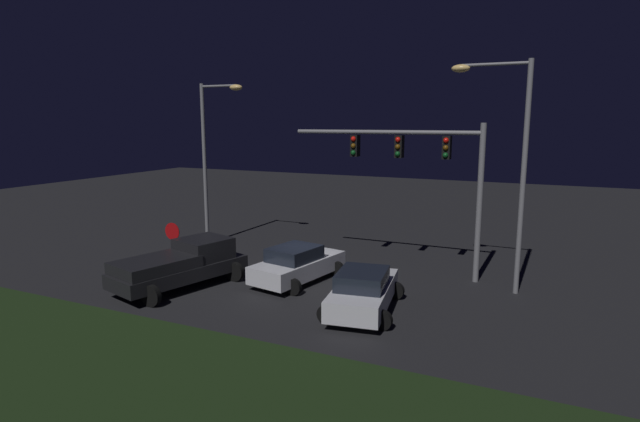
{
  "coord_description": "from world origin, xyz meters",
  "views": [
    {
      "loc": [
        9.27,
        -18.22,
        6.56
      ],
      "look_at": [
        0.79,
        0.1,
        3.01
      ],
      "focal_mm": 28.73,
      "sensor_mm": 36.0,
      "label": 1
    }
  ],
  "objects_px": {
    "traffic_signal_gantry": "(421,161)",
    "street_lamp_right": "(509,150)",
    "street_lamp_left": "(212,146)",
    "car_sedan_far": "(363,291)",
    "pickup_truck": "(183,262)",
    "stop_sign": "(173,238)",
    "car_sedan": "(297,264)"
  },
  "relations": [
    {
      "from": "traffic_signal_gantry",
      "to": "street_lamp_right",
      "type": "height_order",
      "value": "street_lamp_right"
    },
    {
      "from": "street_lamp_left",
      "to": "street_lamp_right",
      "type": "relative_size",
      "value": 0.97
    },
    {
      "from": "car_sedan_far",
      "to": "street_lamp_left",
      "type": "xyz_separation_m",
      "value": [
        -10.66,
        5.93,
        4.56
      ]
    },
    {
      "from": "car_sedan_far",
      "to": "street_lamp_right",
      "type": "distance_m",
      "value": 7.62
    },
    {
      "from": "pickup_truck",
      "to": "street_lamp_left",
      "type": "distance_m",
      "value": 8.35
    },
    {
      "from": "car_sedan_far",
      "to": "traffic_signal_gantry",
      "type": "relative_size",
      "value": 0.56
    },
    {
      "from": "pickup_truck",
      "to": "stop_sign",
      "type": "height_order",
      "value": "stop_sign"
    },
    {
      "from": "traffic_signal_gantry",
      "to": "car_sedan_far",
      "type": "bearing_deg",
      "value": -97.09
    },
    {
      "from": "stop_sign",
      "to": "traffic_signal_gantry",
      "type": "bearing_deg",
      "value": 23.42
    },
    {
      "from": "street_lamp_left",
      "to": "pickup_truck",
      "type": "bearing_deg",
      "value": -63.51
    },
    {
      "from": "street_lamp_left",
      "to": "stop_sign",
      "type": "xyz_separation_m",
      "value": [
        1.54,
        -5.06,
        -3.74
      ]
    },
    {
      "from": "pickup_truck",
      "to": "car_sedan_far",
      "type": "distance_m",
      "value": 7.49
    },
    {
      "from": "street_lamp_left",
      "to": "car_sedan",
      "type": "bearing_deg",
      "value": -29.05
    },
    {
      "from": "car_sedan_far",
      "to": "traffic_signal_gantry",
      "type": "distance_m",
      "value": 6.61
    },
    {
      "from": "stop_sign",
      "to": "street_lamp_right",
      "type": "bearing_deg",
      "value": 14.37
    },
    {
      "from": "pickup_truck",
      "to": "traffic_signal_gantry",
      "type": "bearing_deg",
      "value": -40.08
    },
    {
      "from": "car_sedan_far",
      "to": "street_lamp_left",
      "type": "height_order",
      "value": "street_lamp_left"
    },
    {
      "from": "car_sedan",
      "to": "stop_sign",
      "type": "bearing_deg",
      "value": 112.6
    },
    {
      "from": "traffic_signal_gantry",
      "to": "street_lamp_left",
      "type": "relative_size",
      "value": 0.98
    },
    {
      "from": "pickup_truck",
      "to": "car_sedan",
      "type": "distance_m",
      "value": 4.59
    },
    {
      "from": "car_sedan_far",
      "to": "traffic_signal_gantry",
      "type": "height_order",
      "value": "traffic_signal_gantry"
    },
    {
      "from": "car_sedan_far",
      "to": "street_lamp_right",
      "type": "xyz_separation_m",
      "value": [
        4.14,
        4.27,
        4.76
      ]
    },
    {
      "from": "car_sedan_far",
      "to": "stop_sign",
      "type": "xyz_separation_m",
      "value": [
        -9.12,
        0.88,
        0.82
      ]
    },
    {
      "from": "pickup_truck",
      "to": "car_sedan",
      "type": "xyz_separation_m",
      "value": [
        3.84,
        2.49,
        -0.26
      ]
    },
    {
      "from": "street_lamp_left",
      "to": "stop_sign",
      "type": "height_order",
      "value": "street_lamp_left"
    },
    {
      "from": "car_sedan",
      "to": "car_sedan_far",
      "type": "relative_size",
      "value": 1.01
    },
    {
      "from": "street_lamp_right",
      "to": "stop_sign",
      "type": "xyz_separation_m",
      "value": [
        -13.26,
        -3.4,
        -3.94
      ]
    },
    {
      "from": "stop_sign",
      "to": "car_sedan",
      "type": "bearing_deg",
      "value": 11.84
    },
    {
      "from": "pickup_truck",
      "to": "stop_sign",
      "type": "distance_m",
      "value": 2.2
    },
    {
      "from": "street_lamp_left",
      "to": "street_lamp_right",
      "type": "height_order",
      "value": "street_lamp_right"
    },
    {
      "from": "car_sedan",
      "to": "street_lamp_right",
      "type": "xyz_separation_m",
      "value": [
        7.77,
        2.25,
        4.76
      ]
    },
    {
      "from": "pickup_truck",
      "to": "street_lamp_left",
      "type": "bearing_deg",
      "value": 41.92
    }
  ]
}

